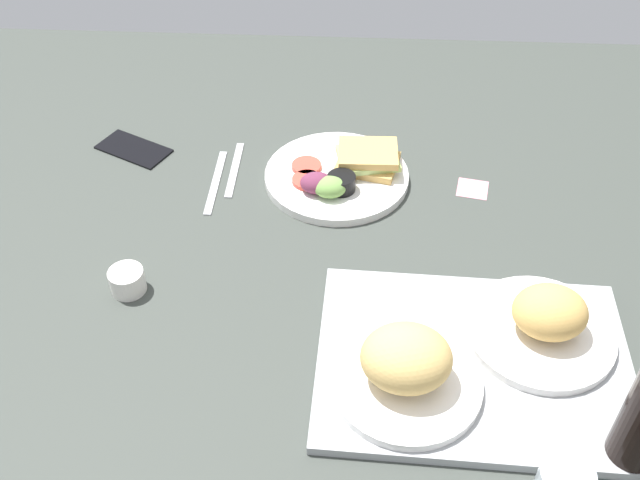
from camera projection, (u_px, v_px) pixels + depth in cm
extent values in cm
cube|color=#383D38|center=(333.00, 252.00, 125.82)|extent=(190.00, 150.00, 3.00)
cube|color=#9EA0A3|center=(473.00, 363.00, 105.53)|extent=(46.18, 34.63, 1.60)
cylinder|color=white|center=(540.00, 332.00, 107.78)|extent=(21.94, 21.94, 1.40)
ellipsoid|color=tan|center=(550.00, 312.00, 104.84)|extent=(10.83, 9.35, 7.38)
cylinder|color=white|center=(406.00, 382.00, 101.24)|extent=(21.15, 21.15, 1.40)
ellipsoid|color=#DBB266|center=(406.00, 358.00, 98.08)|extent=(12.49, 10.79, 8.52)
cylinder|color=white|center=(338.00, 177.00, 137.56)|extent=(27.04, 27.04, 1.60)
cube|color=tan|center=(368.00, 163.00, 138.11)|extent=(12.77, 11.28, 1.40)
cube|color=#B2C66B|center=(368.00, 158.00, 137.30)|extent=(12.51, 10.93, 1.00)
cube|color=tan|center=(368.00, 153.00, 136.48)|extent=(11.20, 9.24, 1.40)
cylinder|color=#D14738|center=(307.00, 166.00, 137.98)|extent=(5.60, 5.60, 0.80)
cylinder|color=#D14738|center=(307.00, 180.00, 134.79)|extent=(5.60, 5.60, 0.80)
cylinder|color=black|center=(341.00, 183.00, 132.51)|extent=(5.20, 5.20, 3.00)
cylinder|color=#EFEACC|center=(341.00, 178.00, 131.76)|extent=(4.26, 4.26, 0.60)
ellipsoid|color=#729E4C|center=(330.00, 187.00, 131.09)|extent=(6.00, 4.80, 3.60)
ellipsoid|color=#6B2D47|center=(317.00, 183.00, 131.98)|extent=(6.00, 4.80, 3.60)
cylinder|color=silver|center=(127.00, 281.00, 115.92)|extent=(5.60, 5.60, 4.00)
cube|color=#B7B7BC|center=(235.00, 169.00, 140.19)|extent=(1.46, 17.01, 0.50)
cube|color=#B7B7BC|center=(216.00, 181.00, 137.38)|extent=(1.50, 19.01, 0.50)
cube|color=black|center=(133.00, 148.00, 144.91)|extent=(16.10, 12.91, 0.80)
cube|color=pink|center=(473.00, 189.00, 136.10)|extent=(6.56, 6.56, 0.12)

